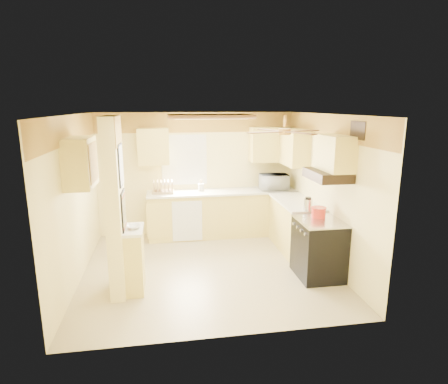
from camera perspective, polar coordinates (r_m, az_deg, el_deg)
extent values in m
plane|color=tan|center=(6.33, -2.43, -11.55)|extent=(4.00, 4.00, 0.00)
plane|color=white|center=(5.75, -2.67, 11.73)|extent=(4.00, 4.00, 0.00)
plane|color=#FFED9B|center=(7.77, -4.21, 2.77)|extent=(4.00, 0.00, 4.00)
plane|color=#FFED9B|center=(4.11, 0.62, -6.60)|extent=(4.00, 0.00, 4.00)
plane|color=#FFED9B|center=(6.03, -21.79, -1.16)|extent=(0.00, 3.80, 3.80)
plane|color=#FFED9B|center=(6.45, 15.37, 0.22)|extent=(0.00, 3.80, 3.80)
cube|color=gold|center=(7.63, -4.33, 10.53)|extent=(4.00, 0.02, 0.40)
cube|color=#FFED9B|center=(5.39, -16.25, -2.35)|extent=(0.20, 0.70, 2.50)
cube|color=#FFEF7C|center=(5.62, -13.47, -10.16)|extent=(0.25, 0.55, 0.90)
cube|color=white|center=(5.46, -13.73, -5.61)|extent=(0.28, 0.58, 0.04)
cube|color=#FFEF7C|center=(7.72, -0.20, -3.36)|extent=(3.00, 0.60, 0.90)
cube|color=#FFEF7C|center=(7.09, 10.76, -5.12)|extent=(0.60, 1.40, 0.90)
cube|color=white|center=(7.59, -0.20, 0.02)|extent=(3.04, 0.64, 0.04)
cube|color=white|center=(6.95, 10.85, -1.44)|extent=(0.64, 1.44, 0.04)
cube|color=white|center=(7.35, -5.62, -4.44)|extent=(0.58, 0.02, 0.80)
cube|color=white|center=(7.69, -6.10, 4.89)|extent=(0.92, 0.02, 1.02)
cube|color=white|center=(7.69, -6.10, 4.90)|extent=(0.80, 0.02, 0.90)
cube|color=#FFEF7C|center=(7.48, -10.71, 6.83)|extent=(0.60, 0.35, 0.70)
cube|color=#FFEF7C|center=(7.80, 7.34, 7.20)|extent=(0.90, 0.35, 0.70)
cube|color=#FFEF7C|center=(7.44, 10.43, 6.81)|extent=(0.35, 1.00, 0.70)
cube|color=#FFEF7C|center=(5.64, -21.09, 4.21)|extent=(0.35, 0.75, 0.70)
cube|color=#FFEF7C|center=(5.77, 16.45, 5.74)|extent=(0.35, 0.76, 0.52)
cube|color=black|center=(6.07, 14.20, -8.42)|extent=(0.65, 0.76, 0.90)
cube|color=silver|center=(5.92, 14.45, -4.32)|extent=(0.66, 0.77, 0.02)
cylinder|color=silver|center=(5.61, 12.30, -6.30)|extent=(0.03, 0.05, 0.05)
cylinder|color=silver|center=(5.76, 11.68, -5.76)|extent=(0.03, 0.05, 0.05)
cylinder|color=silver|center=(5.91, 11.13, -5.27)|extent=(0.03, 0.05, 0.05)
cylinder|color=silver|center=(6.06, 10.58, -4.78)|extent=(0.03, 0.05, 0.05)
cube|color=black|center=(5.79, 15.49, 2.50)|extent=(0.50, 0.76, 0.14)
cube|color=black|center=(5.25, -15.47, 4.02)|extent=(0.02, 0.42, 0.57)
cube|color=white|center=(5.25, -15.41, 4.02)|extent=(0.01, 0.37, 0.52)
cube|color=black|center=(5.39, -15.05, -2.82)|extent=(0.02, 0.42, 0.57)
cube|color=yellow|center=(5.39, -14.99, -2.82)|extent=(0.01, 0.37, 0.52)
cube|color=brown|center=(6.26, -2.29, 11.47)|extent=(1.35, 0.95, 0.06)
cube|color=white|center=(6.26, -2.28, 11.24)|extent=(1.15, 0.75, 0.02)
cylinder|color=gold|center=(5.29, 9.27, 10.59)|extent=(0.04, 0.04, 0.16)
cylinder|color=gold|center=(5.29, 9.21, 9.07)|extent=(0.18, 0.18, 0.08)
cube|color=brown|center=(5.50, 11.87, 9.11)|extent=(0.55, 0.28, 0.01)
cube|color=brown|center=(5.55, 7.14, 9.32)|extent=(0.28, 0.55, 0.01)
cube|color=brown|center=(5.10, 6.36, 9.02)|extent=(0.55, 0.28, 0.01)
cube|color=brown|center=(5.05, 11.49, 8.80)|extent=(0.28, 0.55, 0.01)
cube|color=black|center=(5.50, 19.74, 8.84)|extent=(0.02, 0.40, 0.25)
imported|color=white|center=(7.77, 7.63, 1.54)|extent=(0.58, 0.41, 0.31)
imported|color=white|center=(5.44, -13.52, -5.19)|extent=(0.23, 0.23, 0.05)
cylinder|color=red|center=(6.08, 14.20, -3.08)|extent=(0.22, 0.22, 0.14)
cylinder|color=red|center=(6.06, 14.24, -2.36)|extent=(0.24, 0.24, 0.02)
cylinder|color=silver|center=(6.31, 12.67, -1.90)|extent=(0.15, 0.15, 0.19)
cylinder|color=black|center=(6.28, 12.72, -0.92)|extent=(0.10, 0.10, 0.03)
cube|color=tan|center=(7.51, -9.26, 0.04)|extent=(0.43, 0.33, 0.04)
cube|color=tan|center=(7.49, -10.63, 0.72)|extent=(0.02, 0.28, 0.24)
cube|color=tan|center=(7.49, -10.08, 0.74)|extent=(0.02, 0.28, 0.24)
cube|color=tan|center=(7.49, -9.54, 0.76)|extent=(0.02, 0.28, 0.24)
cube|color=tan|center=(7.49, -9.00, 0.78)|extent=(0.02, 0.28, 0.24)
cube|color=tan|center=(7.49, -8.46, 0.80)|extent=(0.02, 0.28, 0.24)
cube|color=tan|center=(7.49, -7.92, 0.82)|extent=(0.02, 0.28, 0.24)
cylinder|color=white|center=(7.49, -10.08, 0.74)|extent=(0.02, 0.24, 0.24)
cylinder|color=white|center=(7.49, -9.00, 0.78)|extent=(0.02, 0.24, 0.24)
cylinder|color=white|center=(7.58, -3.53, 0.71)|extent=(0.12, 0.12, 0.15)
cylinder|color=tan|center=(7.58, -3.37, 1.03)|extent=(0.01, 0.01, 0.23)
cylinder|color=tan|center=(7.60, -3.55, 1.06)|extent=(0.01, 0.01, 0.23)
cylinder|color=tan|center=(7.57, -3.69, 1.02)|extent=(0.01, 0.01, 0.23)
cylinder|color=tan|center=(7.56, -3.50, 0.99)|extent=(0.01, 0.01, 0.23)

